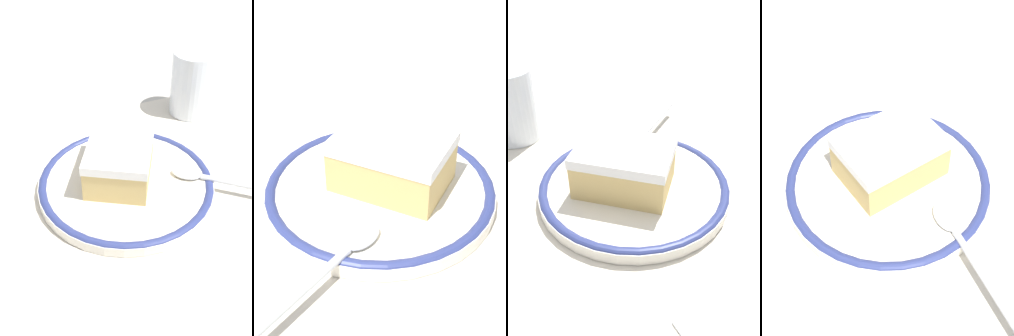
# 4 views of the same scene
# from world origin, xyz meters

# --- Properties ---
(ground_plane) EXTENTS (2.40, 2.40, 0.00)m
(ground_plane) POSITION_xyz_m (0.00, 0.00, 0.00)
(ground_plane) COLOR #B7B2A8
(placemat) EXTENTS (0.46, 0.34, 0.00)m
(placemat) POSITION_xyz_m (0.00, 0.00, 0.00)
(placemat) COLOR beige
(placemat) RESTS_ON ground_plane
(plate) EXTENTS (0.21, 0.21, 0.02)m
(plate) POSITION_xyz_m (-0.01, 0.01, 0.01)
(plate) COLOR silver
(plate) RESTS_ON placemat
(cake_slice) EXTENTS (0.11, 0.12, 0.05)m
(cake_slice) POSITION_xyz_m (-0.01, 0.00, 0.04)
(cake_slice) COLOR #DBB76B
(cake_slice) RESTS_ON plate
(spoon) EXTENTS (0.12, 0.11, 0.01)m
(spoon) POSITION_xyz_m (-0.11, 0.05, 0.02)
(spoon) COLOR silver
(spoon) RESTS_ON plate
(cup) EXTENTS (0.06, 0.06, 0.10)m
(cup) POSITION_xyz_m (-0.17, -0.12, 0.04)
(cup) COLOR silver
(cup) RESTS_ON placemat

